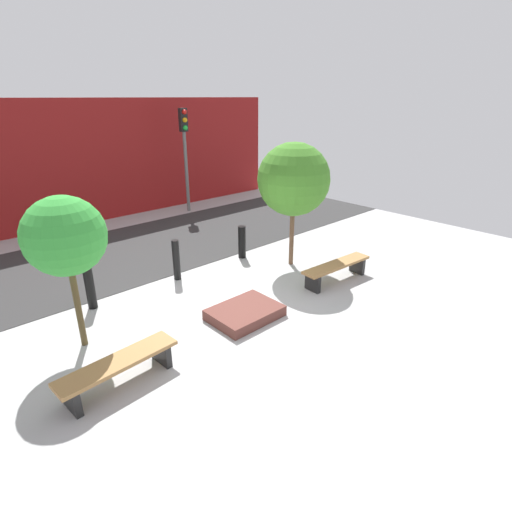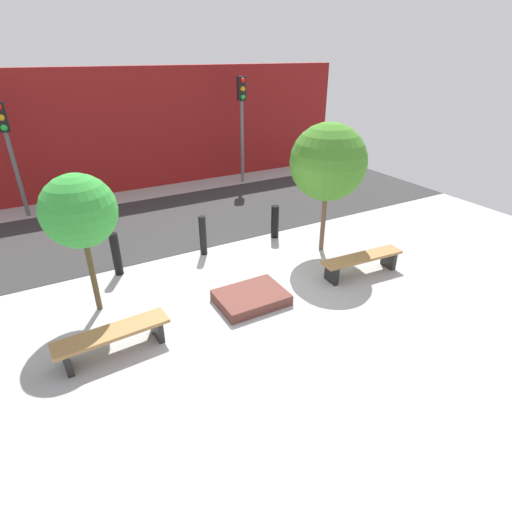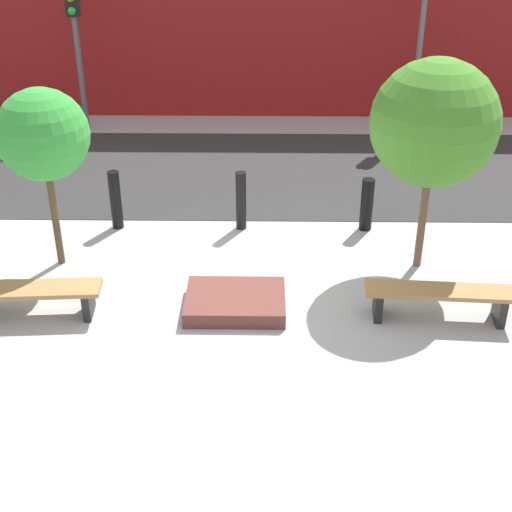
% 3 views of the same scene
% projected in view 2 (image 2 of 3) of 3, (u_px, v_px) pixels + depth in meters
% --- Properties ---
extents(ground_plane, '(18.00, 18.00, 0.00)m').
position_uv_depth(ground_plane, '(244.00, 295.00, 8.06)').
color(ground_plane, '#A6A6A6').
extents(road_strip, '(18.00, 4.35, 0.01)m').
position_uv_depth(road_strip, '(172.00, 220.00, 11.58)').
color(road_strip, '#2E2E2E').
rests_on(road_strip, ground).
extents(building_facade, '(16.20, 0.50, 3.97)m').
position_uv_depth(building_facade, '(131.00, 130.00, 13.55)').
color(building_facade, maroon).
rests_on(building_facade, ground).
extents(bench_left, '(1.83, 0.56, 0.43)m').
position_uv_depth(bench_left, '(113.00, 337.00, 6.39)').
color(bench_left, black).
rests_on(bench_left, ground).
extents(bench_right, '(1.93, 0.52, 0.45)m').
position_uv_depth(bench_right, '(362.00, 261.00, 8.67)').
color(bench_right, black).
rests_on(bench_right, ground).
extents(planter_bed, '(1.32, 0.99, 0.21)m').
position_uv_depth(planter_bed, '(251.00, 298.00, 7.79)').
color(planter_bed, brown).
rests_on(planter_bed, ground).
extents(tree_behind_left_bench, '(1.28, 1.28, 2.62)m').
position_uv_depth(tree_behind_left_bench, '(79.00, 212.00, 6.73)').
color(tree_behind_left_bench, '#4D3F23').
rests_on(tree_behind_left_bench, ground).
extents(tree_behind_right_bench, '(1.74, 1.74, 3.04)m').
position_uv_depth(tree_behind_right_bench, '(328.00, 162.00, 8.93)').
color(tree_behind_right_bench, brown).
rests_on(tree_behind_right_bench, ground).
extents(bollard_far_left, '(0.18, 0.18, 0.97)m').
position_uv_depth(bollard_far_left, '(116.00, 254.00, 8.60)').
color(bollard_far_left, black).
rests_on(bollard_far_left, ground).
extents(bollard_left, '(0.17, 0.17, 0.97)m').
position_uv_depth(bollard_left, '(203.00, 235.00, 9.47)').
color(bollard_left, black).
rests_on(bollard_left, ground).
extents(bollard_center, '(0.20, 0.20, 0.86)m').
position_uv_depth(bollard_center, '(275.00, 222.00, 10.37)').
color(bollard_center, black).
rests_on(bollard_center, ground).
extents(traffic_light_west, '(0.28, 0.27, 3.20)m').
position_uv_depth(traffic_light_west, '(8.00, 140.00, 10.90)').
color(traffic_light_west, '#565656').
rests_on(traffic_light_west, ground).
extents(traffic_light_mid_west, '(0.28, 0.27, 3.63)m').
position_uv_depth(traffic_light_mid_west, '(242.00, 111.00, 13.90)').
color(traffic_light_mid_west, slate).
rests_on(traffic_light_mid_west, ground).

